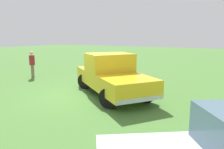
% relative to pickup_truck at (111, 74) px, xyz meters
% --- Properties ---
extents(ground_plane, '(80.00, 80.00, 0.00)m').
position_rel_pickup_truck_xyz_m(ground_plane, '(-0.89, -0.56, -0.91)').
color(ground_plane, '#477533').
extents(pickup_truck, '(4.93, 4.29, 1.78)m').
position_rel_pickup_truck_xyz_m(pickup_truck, '(0.00, 0.00, 0.00)').
color(pickup_truck, black).
rests_on(pickup_truck, ground_plane).
extents(person_visitor, '(0.45, 0.45, 1.63)m').
position_rel_pickup_truck_xyz_m(person_visitor, '(-6.04, 0.74, 0.00)').
color(person_visitor, '#7A6B51').
rests_on(person_visitor, ground_plane).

